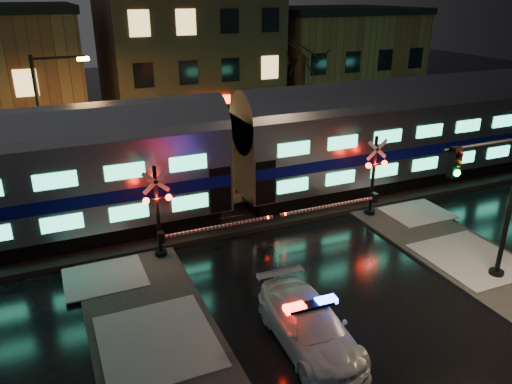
% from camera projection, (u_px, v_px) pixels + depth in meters
% --- Properties ---
extents(ground, '(120.00, 120.00, 0.00)m').
position_uv_depth(ground, '(297.00, 259.00, 20.63)').
color(ground, black).
rests_on(ground, ground).
extents(ballast, '(90.00, 4.20, 0.24)m').
position_uv_depth(ballast, '(250.00, 211.00, 24.83)').
color(ballast, black).
rests_on(ballast, ground).
extents(building_mid, '(12.00, 11.00, 11.50)m').
position_uv_depth(building_mid, '(185.00, 54.00, 38.31)').
color(building_mid, brown).
rests_on(building_mid, ground).
extents(building_right, '(12.00, 10.00, 8.50)m').
position_uv_depth(building_right, '(333.00, 65.00, 43.24)').
color(building_right, brown).
rests_on(building_right, ground).
extents(train, '(51.00, 3.12, 5.92)m').
position_uv_depth(train, '(231.00, 151.00, 23.25)').
color(train, black).
rests_on(train, ballast).
extents(police_car, '(2.21, 5.00, 1.59)m').
position_uv_depth(police_car, '(310.00, 326.00, 15.41)').
color(police_car, white).
rests_on(police_car, ground).
extents(crossing_signal_right, '(5.71, 0.65, 4.04)m').
position_uv_depth(crossing_signal_right, '(367.00, 186.00, 23.78)').
color(crossing_signal_right, black).
rests_on(crossing_signal_right, ground).
extents(crossing_signal_left, '(5.66, 0.65, 4.01)m').
position_uv_depth(crossing_signal_left, '(168.00, 221.00, 20.21)').
color(crossing_signal_left, black).
rests_on(crossing_signal_left, ground).
extents(traffic_light, '(3.88, 0.70, 6.00)m').
position_uv_depth(traffic_light, '(493.00, 207.00, 17.75)').
color(traffic_light, black).
rests_on(traffic_light, ground).
extents(streetlight, '(2.57, 0.27, 7.68)m').
position_uv_depth(streetlight, '(48.00, 125.00, 23.44)').
color(streetlight, black).
rests_on(streetlight, ground).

